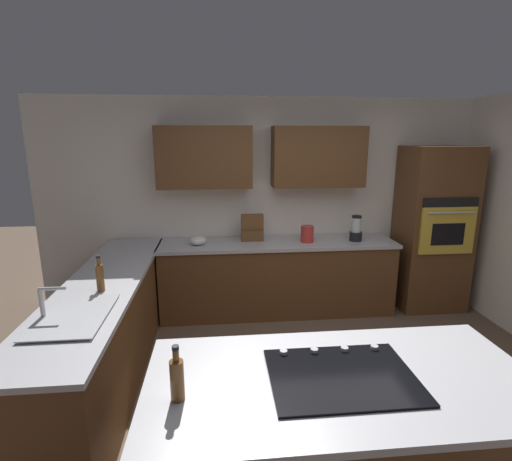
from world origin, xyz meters
name	(u,v)px	position (x,y,z in m)	size (l,w,h in m)	color
ground_plane	(319,400)	(0.00, 0.00, 0.00)	(14.00, 14.00, 0.00)	brown
wall_back	(277,192)	(0.07, -2.04, 1.45)	(6.00, 0.44, 2.60)	white
lower_cabinets_back	(277,278)	(0.10, -1.72, 0.43)	(2.80, 0.60, 0.86)	brown
countertop_back	(278,243)	(0.10, -1.72, 0.88)	(2.84, 0.64, 0.04)	#B2B2B7
lower_cabinets_side	(107,331)	(1.82, -0.55, 0.43)	(0.60, 2.90, 0.86)	brown
countertop_side	(103,284)	(1.82, -0.55, 0.88)	(0.64, 2.94, 0.04)	#B2B2B7
island_base	(337,452)	(0.17, 0.99, 0.43)	(1.97, 0.89, 0.86)	brown
island_top	(341,380)	(0.17, 0.99, 0.88)	(2.05, 0.97, 0.04)	#B2B2B7
wall_oven	(433,229)	(-1.85, -1.72, 1.01)	(0.80, 0.66, 2.02)	brown
sink_unit	(72,315)	(1.83, 0.14, 0.92)	(0.46, 0.70, 0.23)	#515456
cooktop	(341,375)	(0.17, 0.98, 0.91)	(0.76, 0.56, 0.03)	black
blender	(356,230)	(-0.85, -1.68, 1.03)	(0.15, 0.15, 0.31)	black
mixing_bowl	(198,240)	(1.05, -1.68, 0.95)	(0.19, 0.19, 0.10)	white
spice_rack	(252,228)	(0.40, -1.80, 1.06)	(0.27, 0.11, 0.32)	brown
kettle	(307,234)	(-0.25, -1.68, 1.00)	(0.16, 0.16, 0.20)	red
dish_soap_bottle	(100,277)	(1.77, -0.34, 1.02)	(0.06, 0.06, 0.30)	brown
oil_bottle	(177,378)	(1.01, 1.08, 1.01)	(0.07, 0.07, 0.28)	brown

